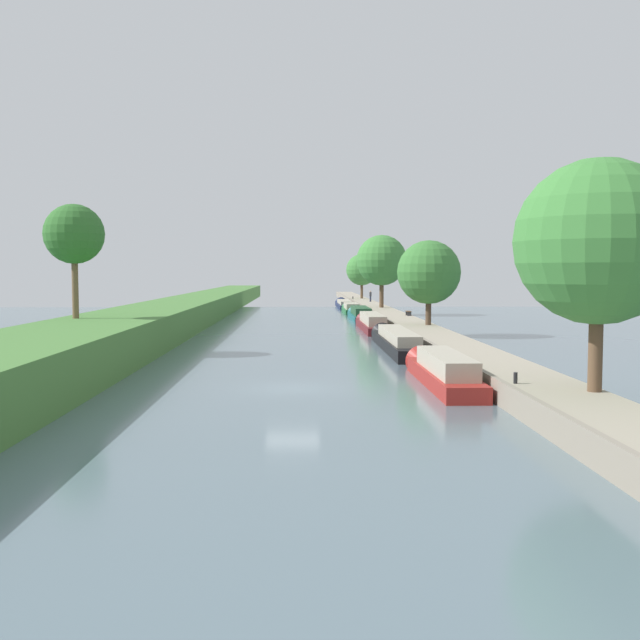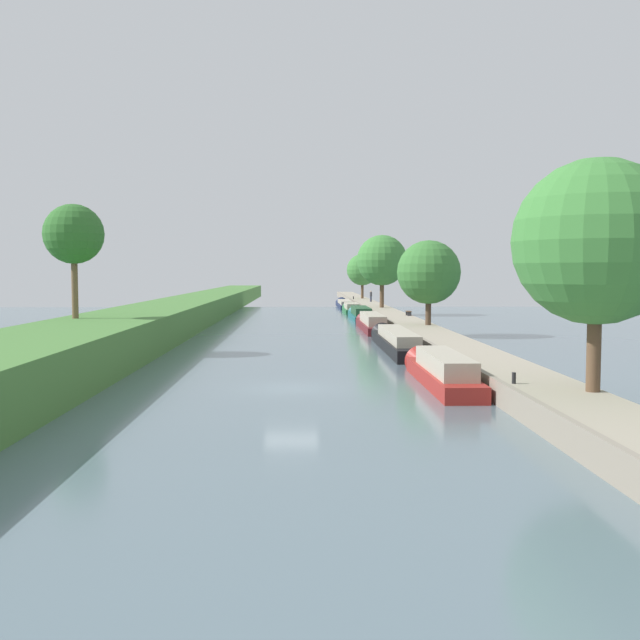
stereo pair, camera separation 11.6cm
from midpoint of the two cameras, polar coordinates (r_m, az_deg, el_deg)
ground_plane at (r=34.33m, az=-2.15°, el=-5.36°), size 160.00×160.00×0.00m
left_grassy_bank at (r=36.41m, az=-21.71°, el=-3.17°), size 7.02×260.00×2.43m
right_towpath at (r=35.63m, az=14.60°, el=-4.33°), size 3.18×260.00×1.00m
stone_quay at (r=35.19m, az=11.91°, el=-4.35°), size 0.25×260.00×1.05m
narrowboat_red at (r=36.21m, az=9.46°, el=-3.89°), size 1.91×11.95×2.14m
narrowboat_black at (r=51.59m, az=5.96°, el=-1.62°), size 1.92×16.87×2.00m
narrowboat_maroon at (r=68.88m, az=4.07°, el=-0.24°), size 1.95×14.82×2.16m
narrowboat_teal at (r=84.21m, az=3.17°, el=0.46°), size 2.12×13.18×2.17m
narrowboat_green at (r=97.58m, az=2.48°, el=0.88°), size 2.01×10.88×2.00m
narrowboat_navy at (r=112.32m, az=1.95°, el=1.23°), size 2.06×17.06×1.96m
tree_rightbank_near at (r=28.85m, az=20.87°, el=5.70°), size 6.13×6.13×8.63m
tree_rightbank_midnear at (r=61.87m, az=8.53°, el=3.70°), size 5.34×5.34×7.10m
tree_rightbank_midfar at (r=91.80m, az=4.90°, el=4.65°), size 6.32×6.32×9.06m
tree_rightbank_far at (r=122.86m, az=3.35°, el=3.93°), size 5.25×5.25×7.45m
tree_leftbank_downstream at (r=49.98m, az=-18.60°, el=6.33°), size 3.86×3.86×7.39m
person_walking at (r=109.62m, az=4.02°, el=1.89°), size 0.34×0.34×1.66m
mooring_bollard_near at (r=30.22m, az=15.00°, el=-4.39°), size 0.16×0.16×0.45m
mooring_bollard_far at (r=119.75m, az=2.65°, el=1.74°), size 0.16×0.16×0.45m
park_bench at (r=75.01m, az=6.97°, el=0.61°), size 0.44×1.50×0.47m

